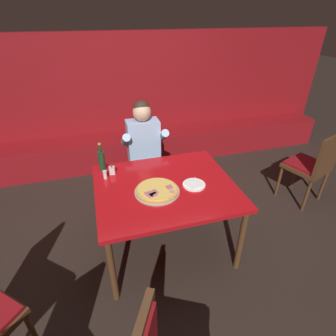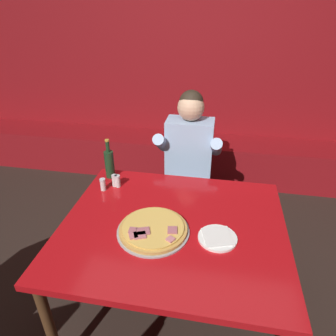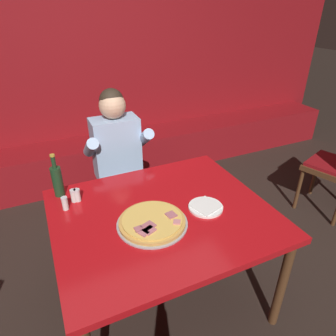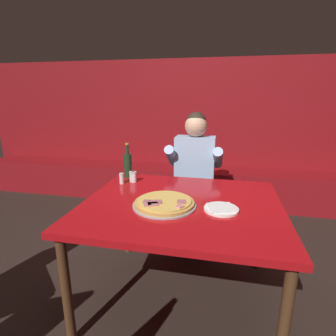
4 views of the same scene
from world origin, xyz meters
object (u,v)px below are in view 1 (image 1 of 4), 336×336
at_px(main_dining_table, 165,192).
at_px(shaker_oregano, 111,171).
at_px(pizza, 157,190).
at_px(diner_seated_blue_shirt, 145,150).
at_px(dining_chair_near_left, 314,163).
at_px(shaker_black_pepper, 105,175).
at_px(plate_white_paper, 194,185).
at_px(beer_bottle, 102,160).
at_px(shaker_red_pepper_flakes, 113,171).

distance_m(main_dining_table, shaker_oregano, 0.58).
bearing_deg(pizza, diner_seated_blue_shirt, 84.94).
bearing_deg(dining_chair_near_left, shaker_oregano, 177.21).
bearing_deg(dining_chair_near_left, diner_seated_blue_shirt, 162.09).
bearing_deg(diner_seated_blue_shirt, shaker_black_pepper, -131.43).
distance_m(main_dining_table, dining_chair_near_left, 1.93).
xyz_separation_m(plate_white_paper, beer_bottle, (-0.79, 0.52, 0.10)).
xyz_separation_m(main_dining_table, beer_bottle, (-0.53, 0.44, 0.18)).
height_order(pizza, shaker_black_pepper, shaker_black_pepper).
height_order(main_dining_table, pizza, pizza).
bearing_deg(shaker_red_pepper_flakes, dining_chair_near_left, -2.73).
bearing_deg(beer_bottle, main_dining_table, -39.93).
height_order(main_dining_table, shaker_red_pepper_flakes, shaker_red_pepper_flakes).
distance_m(plate_white_paper, beer_bottle, 0.95).
bearing_deg(plate_white_paper, shaker_black_pepper, 156.07).
bearing_deg(beer_bottle, dining_chair_near_left, -5.38).
bearing_deg(shaker_oregano, shaker_red_pepper_flakes, -8.63).
height_order(pizza, shaker_red_pepper_flakes, shaker_red_pepper_flakes).
distance_m(pizza, shaker_oregano, 0.55).
bearing_deg(main_dining_table, shaker_red_pepper_flakes, 143.20).
distance_m(main_dining_table, shaker_black_pepper, 0.60).
distance_m(beer_bottle, shaker_oregano, 0.15).
height_order(shaker_red_pepper_flakes, diner_seated_blue_shirt, diner_seated_blue_shirt).
bearing_deg(plate_white_paper, shaker_red_pepper_flakes, 149.81).
distance_m(shaker_red_pepper_flakes, dining_chair_near_left, 2.37).
xyz_separation_m(shaker_red_pepper_flakes, shaker_oregano, (-0.02, 0.00, 0.00)).
bearing_deg(shaker_red_pepper_flakes, beer_bottle, 128.77).
height_order(shaker_black_pepper, dining_chair_near_left, dining_chair_near_left).
distance_m(plate_white_paper, dining_chair_near_left, 1.70).
bearing_deg(plate_white_paper, beer_bottle, 146.50).
distance_m(shaker_oregano, dining_chair_near_left, 2.39).
bearing_deg(shaker_oregano, plate_white_paper, -29.59).
height_order(plate_white_paper, shaker_oregano, shaker_oregano).
distance_m(plate_white_paper, diner_seated_blue_shirt, 0.96).
height_order(pizza, shaker_oregano, shaker_oregano).
bearing_deg(diner_seated_blue_shirt, plate_white_paper, -73.52).
bearing_deg(beer_bottle, diner_seated_blue_shirt, 37.39).
relative_size(pizza, shaker_black_pepper, 4.67).
bearing_deg(diner_seated_blue_shirt, shaker_oregano, -131.07).
xyz_separation_m(plate_white_paper, dining_chair_near_left, (1.66, 0.29, -0.20)).
bearing_deg(shaker_red_pepper_flakes, plate_white_paper, -30.19).
bearing_deg(plate_white_paper, pizza, -179.00).
distance_m(shaker_black_pepper, diner_seated_blue_shirt, 0.77).
height_order(main_dining_table, beer_bottle, beer_bottle).
height_order(beer_bottle, dining_chair_near_left, beer_bottle).
relative_size(pizza, shaker_red_pepper_flakes, 4.67).
bearing_deg(shaker_oregano, shaker_black_pepper, -134.23).
xyz_separation_m(main_dining_table, shaker_black_pepper, (-0.52, 0.27, 0.11)).
height_order(shaker_red_pepper_flakes, shaker_oregano, same).
xyz_separation_m(shaker_oregano, diner_seated_blue_shirt, (0.44, 0.51, -0.08)).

